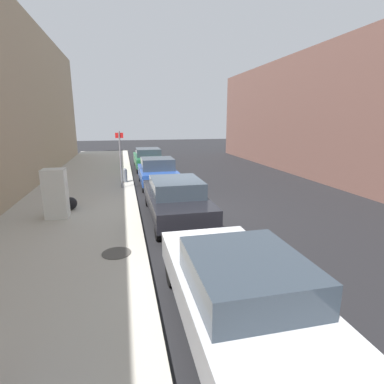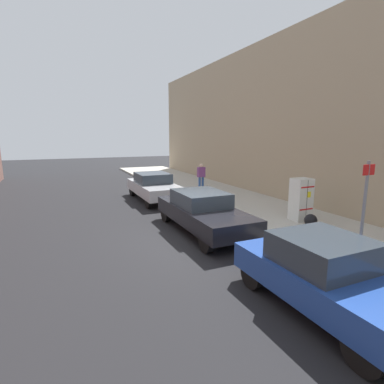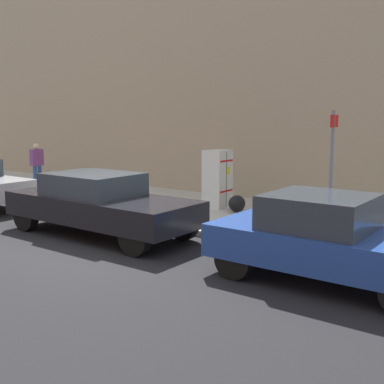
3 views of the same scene
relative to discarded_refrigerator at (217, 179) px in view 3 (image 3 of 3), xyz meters
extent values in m
plane|color=black|center=(4.24, -0.18, -0.94)|extent=(80.00, 80.00, 0.00)
cube|color=#B2ADA0|center=(0.37, -0.18, -0.88)|extent=(4.59, 44.00, 0.14)
cube|color=tan|center=(-2.77, -0.18, 3.21)|extent=(1.69, 39.60, 8.31)
cube|color=silver|center=(0.00, 0.00, 0.00)|extent=(0.71, 0.59, 1.62)
cube|color=black|center=(0.00, 0.30, 0.00)|extent=(0.01, 0.01, 1.54)
cube|color=yellow|center=(-0.09, 0.30, 0.23)|extent=(0.16, 0.01, 0.22)
cube|color=red|center=(0.00, 0.30, 0.52)|extent=(0.63, 0.01, 0.05)
cube|color=red|center=(0.00, 0.30, -0.32)|extent=(0.63, 0.01, 0.05)
cylinder|color=#47443F|center=(1.94, -3.29, -0.80)|extent=(0.70, 0.70, 0.02)
cylinder|color=slate|center=(2.09, 4.04, 0.51)|extent=(0.07, 0.07, 2.65)
cube|color=red|center=(2.09, 4.06, 1.64)|extent=(0.36, 0.02, 0.24)
sphere|color=black|center=(0.29, 0.82, -0.58)|extent=(0.45, 0.45, 0.45)
cylinder|color=#2D5193|center=(0.50, -7.47, -0.42)|extent=(0.14, 0.14, 0.78)
cylinder|color=#2D5193|center=(0.70, -7.47, -0.42)|extent=(0.14, 0.14, 0.78)
cube|color=#7A3D7F|center=(0.60, -7.47, 0.27)|extent=(0.46, 0.22, 0.59)
sphere|color=beige|center=(0.60, -7.47, 0.67)|extent=(0.21, 0.21, 0.21)
cylinder|color=black|center=(3.08, -4.74, -0.58)|extent=(0.22, 0.72, 0.72)
cube|color=black|center=(3.85, -0.59, -0.31)|extent=(1.79, 4.72, 0.55)
cube|color=#2D3842|center=(3.85, -0.82, 0.21)|extent=(1.57, 1.98, 0.50)
cylinder|color=black|center=(3.09, 1.17, -0.59)|extent=(0.22, 0.71, 0.71)
cylinder|color=black|center=(4.62, 1.17, -0.59)|extent=(0.22, 0.71, 0.71)
cylinder|color=black|center=(3.09, -2.34, -0.59)|extent=(0.22, 0.71, 0.71)
cylinder|color=black|center=(4.62, -2.34, -0.59)|extent=(0.22, 0.71, 0.71)
cube|color=#23479E|center=(3.85, 4.74, -0.34)|extent=(1.76, 3.82, 0.55)
cube|color=#2D3842|center=(3.85, 4.54, 0.21)|extent=(1.55, 1.60, 0.55)
cylinder|color=black|center=(3.10, 3.41, -0.62)|extent=(0.22, 0.66, 0.66)
cylinder|color=black|center=(4.61, 3.41, -0.62)|extent=(0.22, 0.66, 0.66)
camera|label=1|loc=(2.22, -10.22, 2.36)|focal=28.00mm
camera|label=2|loc=(8.35, 8.46, 2.37)|focal=28.00mm
camera|label=3|loc=(11.18, 7.43, 1.71)|focal=45.00mm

